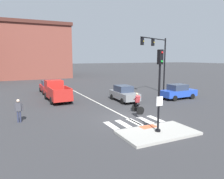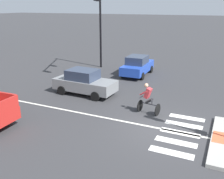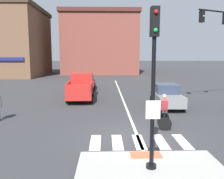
# 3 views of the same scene
# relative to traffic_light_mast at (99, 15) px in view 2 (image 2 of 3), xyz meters

# --- Properties ---
(ground_plane) EXTENTS (300.00, 300.00, 0.00)m
(ground_plane) POSITION_rel_traffic_light_mast_xyz_m (-8.64, -7.92, -4.88)
(ground_plane) COLOR #333335
(tactile_pad_front) EXTENTS (1.10, 0.60, 0.01)m
(tactile_pad_front) POSITION_rel_traffic_light_mast_xyz_m (-8.64, -10.37, -4.72)
(tactile_pad_front) COLOR #DB5B38
(tactile_pad_front) RESTS_ON traffic_island
(crosswalk_stripe_a) EXTENTS (0.44, 1.80, 0.01)m
(crosswalk_stripe_a) POSITION_rel_traffic_light_mast_xyz_m (-10.49, -8.67, -4.87)
(crosswalk_stripe_a) COLOR silver
(crosswalk_stripe_a) RESTS_ON ground
(crosswalk_stripe_b) EXTENTS (0.44, 1.80, 0.01)m
(crosswalk_stripe_b) POSITION_rel_traffic_light_mast_xyz_m (-9.57, -8.67, -4.87)
(crosswalk_stripe_b) COLOR silver
(crosswalk_stripe_b) RESTS_ON ground
(crosswalk_stripe_c) EXTENTS (0.44, 1.80, 0.01)m
(crosswalk_stripe_c) POSITION_rel_traffic_light_mast_xyz_m (-8.64, -8.67, -4.87)
(crosswalk_stripe_c) COLOR silver
(crosswalk_stripe_c) RESTS_ON ground
(crosswalk_stripe_d) EXTENTS (0.44, 1.80, 0.01)m
(crosswalk_stripe_d) POSITION_rel_traffic_light_mast_xyz_m (-7.72, -8.67, -4.87)
(crosswalk_stripe_d) COLOR silver
(crosswalk_stripe_d) RESTS_ON ground
(crosswalk_stripe_e) EXTENTS (0.44, 1.80, 0.01)m
(crosswalk_stripe_e) POSITION_rel_traffic_light_mast_xyz_m (-6.79, -8.67, -4.87)
(crosswalk_stripe_e) COLOR silver
(crosswalk_stripe_e) RESTS_ON ground
(lane_centre_line) EXTENTS (0.14, 28.00, 0.01)m
(lane_centre_line) POSITION_rel_traffic_light_mast_xyz_m (-8.62, 2.08, -4.87)
(lane_centre_line) COLOR silver
(lane_centre_line) RESTS_ON ground
(traffic_light_mast) EXTENTS (5.39, 2.58, 6.99)m
(traffic_light_mast) POSITION_rel_traffic_light_mast_xyz_m (0.00, 0.00, 0.00)
(traffic_light_mast) COLOR black
(traffic_light_mast) RESTS_ON ground
(car_blue_cross_right) EXTENTS (4.13, 1.91, 1.64)m
(car_blue_cross_right) POSITION_rel_traffic_light_mast_xyz_m (0.28, -3.39, -4.07)
(car_blue_cross_right) COLOR #2347B7
(car_blue_cross_right) RESTS_ON ground
(car_grey_eastbound_mid) EXTENTS (1.95, 4.15, 1.64)m
(car_grey_eastbound_mid) POSITION_rel_traffic_light_mast_xyz_m (-5.75, -1.85, -4.07)
(car_grey_eastbound_mid) COLOR slate
(car_grey_eastbound_mid) RESTS_ON ground
(cyclist) EXTENTS (0.82, 1.18, 1.68)m
(cyclist) POSITION_rel_traffic_light_mast_xyz_m (-7.08, -6.60, -4.01)
(cyclist) COLOR black
(cyclist) RESTS_ON ground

